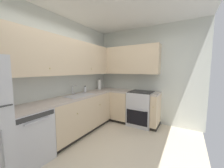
{
  "coord_description": "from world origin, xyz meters",
  "views": [
    {
      "loc": [
        -1.75,
        -1.05,
        1.49
      ],
      "look_at": [
        1.0,
        0.58,
        1.15
      ],
      "focal_mm": 20.73,
      "sensor_mm": 36.0,
      "label": 1
    }
  ],
  "objects_px": {
    "dishwasher": "(28,136)",
    "oven_range": "(141,108)",
    "soap_bottle": "(85,89)",
    "paper_towel_roll": "(99,85)"
  },
  "relations": [
    {
      "from": "soap_bottle",
      "to": "paper_towel_roll",
      "type": "bearing_deg",
      "value": -1.87
    },
    {
      "from": "dishwasher",
      "to": "oven_range",
      "type": "distance_m",
      "value": 2.61
    },
    {
      "from": "oven_range",
      "to": "paper_towel_roll",
      "type": "bearing_deg",
      "value": 98.22
    },
    {
      "from": "oven_range",
      "to": "dishwasher",
      "type": "bearing_deg",
      "value": 154.95
    },
    {
      "from": "oven_range",
      "to": "soap_bottle",
      "type": "bearing_deg",
      "value": 121.8
    },
    {
      "from": "oven_range",
      "to": "soap_bottle",
      "type": "relative_size",
      "value": 6.19
    },
    {
      "from": "oven_range",
      "to": "paper_towel_roll",
      "type": "distance_m",
      "value": 1.41
    },
    {
      "from": "oven_range",
      "to": "soap_bottle",
      "type": "height_order",
      "value": "soap_bottle"
    },
    {
      "from": "dishwasher",
      "to": "oven_range",
      "type": "xyz_separation_m",
      "value": [
        2.36,
        -1.1,
        0.02
      ]
    },
    {
      "from": "dishwasher",
      "to": "paper_towel_roll",
      "type": "distance_m",
      "value": 2.27
    }
  ]
}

